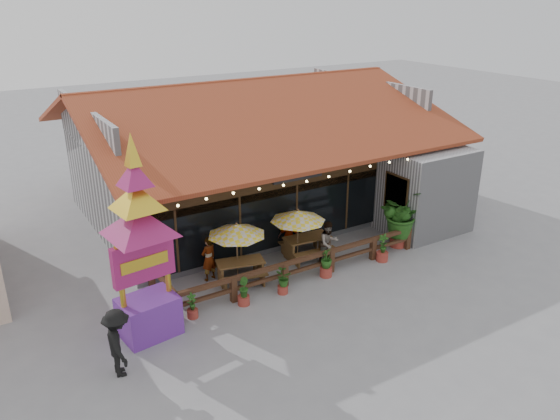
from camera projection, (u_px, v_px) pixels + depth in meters
ground at (333, 263)px, 20.82m from camera, size 100.00×100.00×0.00m
restaurant_building at (255, 164)px, 25.38m from camera, size 15.50×14.73×6.09m
patio_railing at (287, 266)px, 19.29m from camera, size 10.00×2.60×0.92m
umbrella_left at (236, 230)px, 18.99m from camera, size 2.29×2.29×2.20m
umbrella_right at (298, 216)px, 20.15m from camera, size 2.76×2.76×2.22m
picnic_table_left at (241, 267)px, 19.34m from camera, size 1.96×1.79×0.80m
picnic_table_right at (307, 243)px, 21.12m from camera, size 1.91×1.69×0.86m
thai_sign_tower at (140, 227)px, 15.21m from camera, size 2.77×2.77×6.69m
tropical_plant at (400, 215)px, 21.74m from camera, size 2.29×2.26×2.40m
diner_a at (209, 259)px, 19.34m from camera, size 0.70×0.56×1.67m
diner_b at (329, 243)px, 20.49m from camera, size 0.86×0.68×1.71m
diner_c at (289, 237)px, 21.31m from camera, size 0.93×0.76×1.47m
pedestrian at (118, 343)px, 14.43m from camera, size 0.81×1.31×1.96m
planter_a at (192, 307)px, 17.21m from camera, size 0.35×0.35×0.87m
planter_b at (244, 293)px, 17.91m from camera, size 0.40×0.40×0.97m
planter_c at (283, 280)px, 18.56m from camera, size 0.69×0.70×0.88m
planter_d at (326, 263)px, 19.68m from camera, size 0.59×0.59×1.10m
planter_e at (383, 250)px, 20.85m from camera, size 0.45×0.46×1.11m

